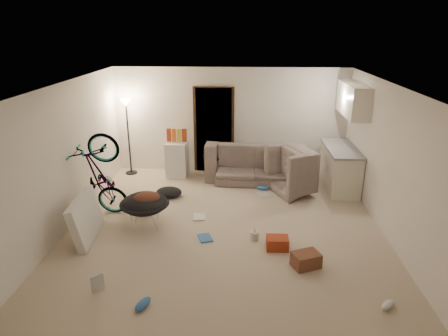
{
  "coord_description": "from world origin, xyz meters",
  "views": [
    {
      "loc": [
        0.3,
        -6.33,
        3.4
      ],
      "look_at": [
        -0.04,
        0.6,
        0.91
      ],
      "focal_mm": 32.0,
      "sensor_mm": 36.0,
      "label": 1
    }
  ],
  "objects_px": {
    "drink_case_b": "(277,243)",
    "floor_lamp": "(127,121)",
    "tv_box": "(86,218)",
    "sofa": "(256,165)",
    "drink_case_a": "(306,260)",
    "bicycle": "(103,194)",
    "kitchen_counter": "(340,169)",
    "mini_fridge": "(177,159)",
    "saucer_chair": "(145,208)",
    "armchair": "(305,174)",
    "juicer": "(254,235)"
  },
  "relations": [
    {
      "from": "drink_case_b",
      "to": "floor_lamp",
      "type": "bearing_deg",
      "value": 133.92
    },
    {
      "from": "tv_box",
      "to": "drink_case_b",
      "type": "bearing_deg",
      "value": -8.08
    },
    {
      "from": "sofa",
      "to": "drink_case_a",
      "type": "distance_m",
      "value": 3.68
    },
    {
      "from": "bicycle",
      "to": "tv_box",
      "type": "bearing_deg",
      "value": -178.64
    },
    {
      "from": "floor_lamp",
      "to": "drink_case_b",
      "type": "height_order",
      "value": "floor_lamp"
    },
    {
      "from": "floor_lamp",
      "to": "kitchen_counter",
      "type": "bearing_deg",
      "value": -7.66
    },
    {
      "from": "mini_fridge",
      "to": "saucer_chair",
      "type": "xyz_separation_m",
      "value": [
        -0.16,
        -2.57,
        -0.05
      ]
    },
    {
      "from": "kitchen_counter",
      "to": "saucer_chair",
      "type": "bearing_deg",
      "value": -152.19
    },
    {
      "from": "armchair",
      "to": "drink_case_a",
      "type": "xyz_separation_m",
      "value": [
        -0.39,
        -3.0,
        -0.25
      ]
    },
    {
      "from": "kitchen_counter",
      "to": "mini_fridge",
      "type": "distance_m",
      "value": 3.72
    },
    {
      "from": "armchair",
      "to": "tv_box",
      "type": "distance_m",
      "value": 4.58
    },
    {
      "from": "floor_lamp",
      "to": "saucer_chair",
      "type": "distance_m",
      "value": 3.0
    },
    {
      "from": "drink_case_b",
      "to": "drink_case_a",
      "type": "bearing_deg",
      "value": -52.3
    },
    {
      "from": "kitchen_counter",
      "to": "sofa",
      "type": "bearing_deg",
      "value": 166.15
    },
    {
      "from": "bicycle",
      "to": "drink_case_b",
      "type": "bearing_deg",
      "value": -107.04
    },
    {
      "from": "tv_box",
      "to": "drink_case_a",
      "type": "xyz_separation_m",
      "value": [
        3.57,
        -0.69,
        -0.26
      ]
    },
    {
      "from": "floor_lamp",
      "to": "tv_box",
      "type": "height_order",
      "value": "floor_lamp"
    },
    {
      "from": "drink_case_a",
      "to": "juicer",
      "type": "distance_m",
      "value": 1.06
    },
    {
      "from": "floor_lamp",
      "to": "drink_case_a",
      "type": "bearing_deg",
      "value": -46.1
    },
    {
      "from": "armchair",
      "to": "juicer",
      "type": "bearing_deg",
      "value": 128.38
    },
    {
      "from": "armchair",
      "to": "drink_case_a",
      "type": "distance_m",
      "value": 3.03
    },
    {
      "from": "armchair",
      "to": "bicycle",
      "type": "height_order",
      "value": "bicycle"
    },
    {
      "from": "tv_box",
      "to": "drink_case_b",
      "type": "xyz_separation_m",
      "value": [
        3.18,
        -0.21,
        -0.27
      ]
    },
    {
      "from": "floor_lamp",
      "to": "kitchen_counter",
      "type": "xyz_separation_m",
      "value": [
        4.83,
        -0.65,
        -0.87
      ]
    },
    {
      "from": "tv_box",
      "to": "saucer_chair",
      "type": "bearing_deg",
      "value": 22.05
    },
    {
      "from": "kitchen_counter",
      "to": "drink_case_b",
      "type": "height_order",
      "value": "kitchen_counter"
    },
    {
      "from": "mini_fridge",
      "to": "juicer",
      "type": "xyz_separation_m",
      "value": [
        1.77,
        -2.96,
        -0.33
      ]
    },
    {
      "from": "bicycle",
      "to": "mini_fridge",
      "type": "distance_m",
      "value": 2.41
    },
    {
      "from": "bicycle",
      "to": "mini_fridge",
      "type": "relative_size",
      "value": 2.01
    },
    {
      "from": "mini_fridge",
      "to": "juicer",
      "type": "bearing_deg",
      "value": -56.69
    },
    {
      "from": "tv_box",
      "to": "drink_case_a",
      "type": "height_order",
      "value": "tv_box"
    },
    {
      "from": "kitchen_counter",
      "to": "saucer_chair",
      "type": "relative_size",
      "value": 1.73
    },
    {
      "from": "mini_fridge",
      "to": "armchair",
      "type": "bearing_deg",
      "value": -11.38
    },
    {
      "from": "sofa",
      "to": "armchair",
      "type": "relative_size",
      "value": 2.05
    },
    {
      "from": "armchair",
      "to": "tv_box",
      "type": "xyz_separation_m",
      "value": [
        -3.95,
        -2.3,
        0.01
      ]
    },
    {
      "from": "bicycle",
      "to": "drink_case_a",
      "type": "relative_size",
      "value": 4.26
    },
    {
      "from": "floor_lamp",
      "to": "juicer",
      "type": "relative_size",
      "value": 8.34
    },
    {
      "from": "bicycle",
      "to": "mini_fridge",
      "type": "bearing_deg",
      "value": -24.58
    },
    {
      "from": "kitchen_counter",
      "to": "mini_fridge",
      "type": "height_order",
      "value": "kitchen_counter"
    },
    {
      "from": "drink_case_b",
      "to": "sofa",
      "type": "bearing_deg",
      "value": 94.33
    },
    {
      "from": "juicer",
      "to": "bicycle",
      "type": "bearing_deg",
      "value": 164.29
    },
    {
      "from": "juicer",
      "to": "tv_box",
      "type": "bearing_deg",
      "value": -178.8
    },
    {
      "from": "floor_lamp",
      "to": "drink_case_a",
      "type": "height_order",
      "value": "floor_lamp"
    },
    {
      "from": "mini_fridge",
      "to": "bicycle",
      "type": "bearing_deg",
      "value": -113.48
    },
    {
      "from": "juicer",
      "to": "drink_case_b",
      "type": "bearing_deg",
      "value": -36.27
    },
    {
      "from": "sofa",
      "to": "tv_box",
      "type": "bearing_deg",
      "value": 49.07
    },
    {
      "from": "mini_fridge",
      "to": "saucer_chair",
      "type": "distance_m",
      "value": 2.58
    },
    {
      "from": "sofa",
      "to": "tv_box",
      "type": "distance_m",
      "value": 4.12
    },
    {
      "from": "saucer_chair",
      "to": "tv_box",
      "type": "height_order",
      "value": "tv_box"
    },
    {
      "from": "sofa",
      "to": "armchair",
      "type": "height_order",
      "value": "armchair"
    }
  ]
}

